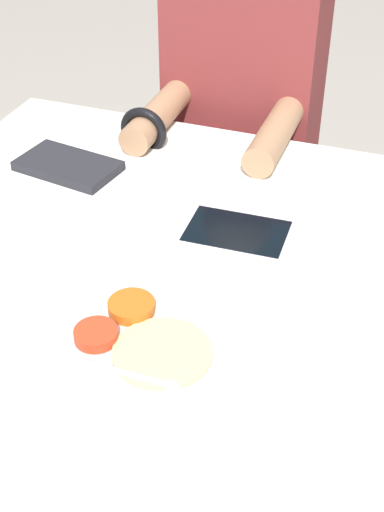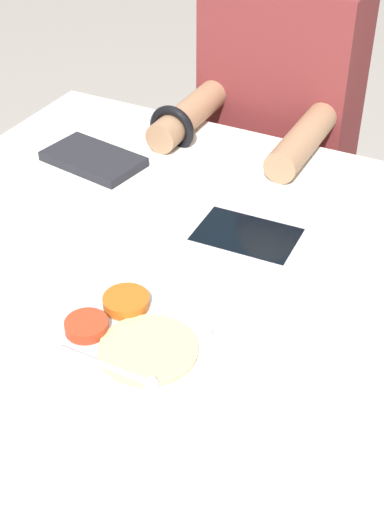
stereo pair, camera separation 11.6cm
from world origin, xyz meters
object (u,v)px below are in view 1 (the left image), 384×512
thali_tray (137,341)px  person_diner (240,154)px  red_notebook (68,166)px  tablet_device (237,233)px

thali_tray → person_diner: (-0.10, 0.90, -0.16)m
thali_tray → red_notebook: bearing=128.5°
red_notebook → tablet_device: bearing=-14.8°
thali_tray → person_diner: bearing=96.6°
thali_tray → red_notebook: 0.56m
red_notebook → tablet_device: (0.41, -0.11, -0.00)m
red_notebook → person_diner: bearing=62.0°
tablet_device → person_diner: bearing=105.8°
red_notebook → person_diner: size_ratio=0.19×
red_notebook → person_diner: 0.55m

